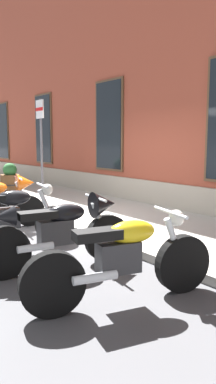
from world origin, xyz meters
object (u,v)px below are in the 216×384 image
object	(u,v)px
motorcycle_black_naked	(10,218)
motorcycle_black_sport	(64,228)
parking_sign	(41,137)
motorcycle_yellow_naked	(124,259)
barrel_planter	(10,181)

from	to	relation	value
motorcycle_black_naked	motorcycle_black_sport	distance (m)	1.32
motorcycle_black_naked	parking_sign	world-z (taller)	parking_sign
motorcycle_black_naked	motorcycle_yellow_naked	world-z (taller)	motorcycle_black_naked
motorcycle_black_sport	motorcycle_black_naked	bearing A→B (deg)	-170.40
motorcycle_black_naked	motorcycle_yellow_naked	xyz separation A→B (m)	(2.56, 0.19, -0.01)
motorcycle_black_sport	parking_sign	distance (m)	4.56
motorcycle_yellow_naked	parking_sign	bearing A→B (deg)	161.34
motorcycle_black_sport	motorcycle_yellow_naked	world-z (taller)	motorcycle_black_sport
motorcycle_black_sport	barrel_planter	distance (m)	6.27
parking_sign	barrel_planter	world-z (taller)	parking_sign
motorcycle_black_sport	motorcycle_yellow_naked	xyz separation A→B (m)	(1.25, -0.03, -0.07)
parking_sign	barrel_planter	xyz separation A→B (m)	(-2.00, -0.02, -1.26)
motorcycle_yellow_naked	parking_sign	distance (m)	5.72
motorcycle_black_sport	barrel_planter	xyz separation A→B (m)	(-6.03, 1.74, -0.04)
motorcycle_black_naked	motorcycle_black_sport	xyz separation A→B (m)	(1.30, 0.22, 0.06)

